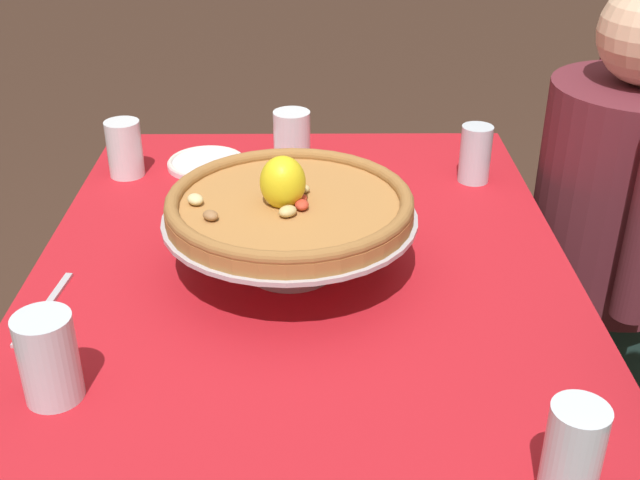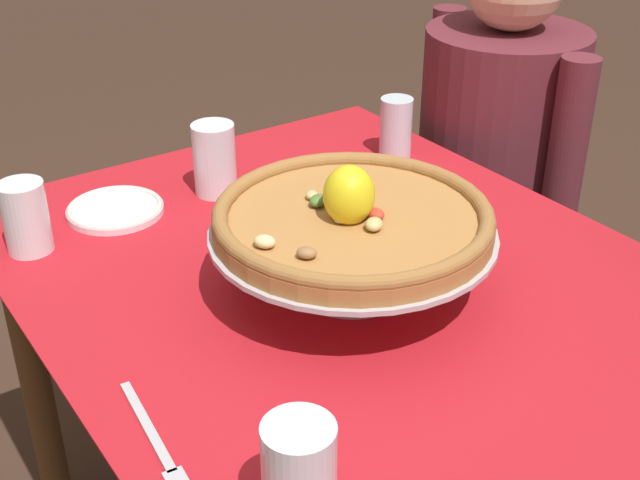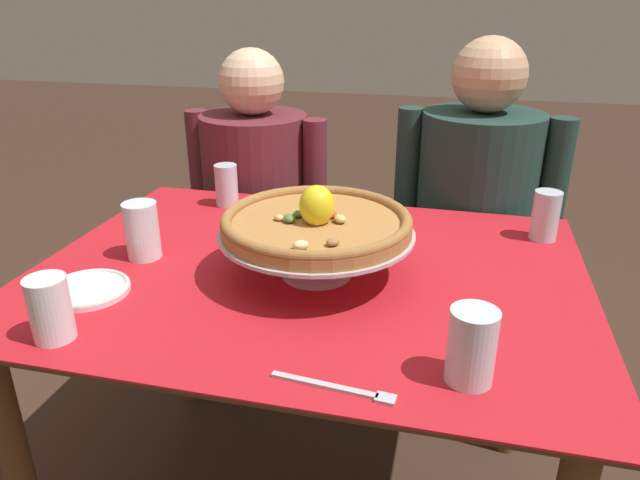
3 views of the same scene
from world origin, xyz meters
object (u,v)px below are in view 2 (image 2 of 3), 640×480
at_px(water_glass_side_left, 215,164).
at_px(water_glass_front_left, 26,221).
at_px(water_glass_back_left, 396,131).
at_px(side_plate, 115,209).
at_px(pizza, 352,217).
at_px(dinner_fork, 154,439).
at_px(diner_left, 493,187).
at_px(pizza_stand, 352,244).

bearing_deg(water_glass_side_left, water_glass_front_left, -87.11).
distance_m(water_glass_back_left, side_plate, 0.58).
height_order(pizza, water_glass_front_left, pizza).
xyz_separation_m(dinner_fork, diner_left, (-0.53, 1.11, -0.18)).
distance_m(pizza_stand, side_plate, 0.49).
bearing_deg(water_glass_side_left, water_glass_back_left, 82.08).
relative_size(water_glass_front_left, side_plate, 0.71).
distance_m(water_glass_back_left, diner_left, 0.41).
height_order(pizza, side_plate, pizza).
height_order(pizza_stand, dinner_fork, pizza_stand).
distance_m(pizza, side_plate, 0.50).
bearing_deg(water_glass_back_left, side_plate, -97.87).
bearing_deg(pizza, side_plate, -156.21).
relative_size(pizza_stand, side_plate, 2.48).
bearing_deg(pizza, water_glass_back_left, 133.88).
bearing_deg(water_glass_front_left, pizza, 42.07).
relative_size(water_glass_front_left, diner_left, 0.10).
bearing_deg(pizza, pizza_stand, 99.56).
relative_size(dinner_fork, diner_left, 0.18).
bearing_deg(diner_left, pizza_stand, -60.91).
relative_size(water_glass_back_left, diner_left, 0.10).
xyz_separation_m(side_plate, diner_left, (0.05, 0.91, -0.19)).
bearing_deg(pizza, diner_left, 119.07).
xyz_separation_m(pizza_stand, pizza, (0.00, -0.00, 0.05)).
relative_size(pizza_stand, water_glass_back_left, 3.50).
bearing_deg(water_glass_back_left, water_glass_side_left, -97.92).
height_order(pizza_stand, water_glass_front_left, water_glass_front_left).
xyz_separation_m(pizza, water_glass_back_left, (-0.37, 0.38, -0.08)).
xyz_separation_m(pizza_stand, diner_left, (-0.40, 0.72, -0.26)).
xyz_separation_m(water_glass_side_left, dinner_fork, (0.56, -0.38, -0.06)).
bearing_deg(pizza_stand, water_glass_back_left, 133.94).
xyz_separation_m(water_glass_side_left, diner_left, (0.02, 0.72, -0.24)).
relative_size(water_glass_side_left, diner_left, 0.12).
distance_m(water_glass_side_left, dinner_fork, 0.68).
xyz_separation_m(pizza_stand, water_glass_side_left, (-0.42, -0.01, -0.02)).
distance_m(pizza, water_glass_back_left, 0.53).
bearing_deg(dinner_fork, diner_left, 115.75).
height_order(pizza, dinner_fork, pizza).
bearing_deg(dinner_fork, water_glass_back_left, 123.07).
relative_size(water_glass_side_left, side_plate, 0.79).
distance_m(pizza, water_glass_front_left, 0.55).
bearing_deg(pizza_stand, pizza, -80.44).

